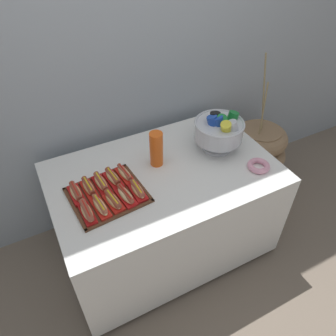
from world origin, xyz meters
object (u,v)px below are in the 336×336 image
at_px(hot_dog_4, 138,190).
at_px(hot_dog_9, 125,174).
at_px(hot_dog_1, 100,206).
at_px(hot_dog_2, 113,201).
at_px(hot_dog_3, 126,195).
at_px(hot_dog_6, 89,187).
at_px(hot_dog_5, 76,193).
at_px(hot_dog_8, 113,178).
at_px(serving_tray, 108,195).
at_px(hot_dog_7, 101,183).
at_px(floor_vase, 255,161).
at_px(punch_bowl, 219,130).
at_px(buffet_table, 164,209).
at_px(donut, 259,166).
at_px(cup_stack, 156,149).
at_px(hot_dog_0, 87,212).

height_order(hot_dog_4, hot_dog_9, hot_dog_4).
bearing_deg(hot_dog_1, hot_dog_2, 4.80).
bearing_deg(hot_dog_3, hot_dog_6, 137.07).
bearing_deg(hot_dog_2, hot_dog_5, 137.07).
bearing_deg(hot_dog_4, hot_dog_8, 119.24).
height_order(serving_tray, hot_dog_7, hot_dog_7).
relative_size(hot_dog_3, hot_dog_9, 1.04).
bearing_deg(hot_dog_1, floor_vase, 13.21).
xyz_separation_m(hot_dog_1, hot_dog_8, (0.14, 0.18, 0.00)).
bearing_deg(punch_bowl, hot_dog_2, -168.30).
bearing_deg(hot_dog_2, buffet_table, 17.92).
distance_m(buffet_table, punch_bowl, 0.65).
bearing_deg(hot_dog_2, donut, -7.45).
height_order(hot_dog_5, hot_dog_9, hot_dog_5).
height_order(hot_dog_1, punch_bowl, punch_bowl).
xyz_separation_m(serving_tray, hot_dog_3, (0.08, -0.08, 0.03)).
bearing_deg(cup_stack, serving_tray, -161.18).
bearing_deg(hot_dog_9, donut, -21.03).
height_order(floor_vase, cup_stack, floor_vase).
relative_size(floor_vase, hot_dog_7, 6.90).
xyz_separation_m(hot_dog_6, donut, (0.99, -0.28, -0.02)).
bearing_deg(hot_dog_4, hot_dog_7, 137.07).
height_order(hot_dog_0, cup_stack, cup_stack).
bearing_deg(buffet_table, hot_dog_8, 170.51).
xyz_separation_m(hot_dog_0, cup_stack, (0.51, 0.22, 0.08)).
xyz_separation_m(hot_dog_6, punch_bowl, (0.87, 0.00, 0.12)).
distance_m(hot_dog_1, hot_dog_6, 0.17).
bearing_deg(hot_dog_9, hot_dog_1, -138.95).
distance_m(hot_dog_5, hot_dog_8, 0.23).
xyz_separation_m(hot_dog_1, donut, (0.98, -0.11, -0.02)).
height_order(buffet_table, hot_dog_4, hot_dog_4).
xyz_separation_m(hot_dog_1, hot_dog_4, (0.22, 0.02, 0.00)).
height_order(hot_dog_2, hot_dog_6, same).
bearing_deg(hot_dog_8, hot_dog_1, -127.48).
xyz_separation_m(buffet_table, hot_dog_3, (-0.29, -0.11, 0.38)).
relative_size(hot_dog_5, hot_dog_9, 0.99).
bearing_deg(hot_dog_1, hot_dog_8, 52.52).
bearing_deg(buffet_table, hot_dog_2, -162.08).
bearing_deg(hot_dog_2, hot_dog_4, 4.80).
height_order(cup_stack, donut, cup_stack).
bearing_deg(hot_dog_7, donut, -17.13).
bearing_deg(hot_dog_5, buffet_table, -3.51).
height_order(serving_tray, hot_dog_0, hot_dog_0).
bearing_deg(hot_dog_6, hot_dog_3, -42.93).
relative_size(hot_dog_0, punch_bowl, 0.53).
bearing_deg(hot_dog_2, hot_dog_3, 4.80).
bearing_deg(cup_stack, hot_dog_1, -153.87).
relative_size(serving_tray, hot_dog_4, 2.77).
bearing_deg(hot_dog_6, cup_stack, 6.30).
bearing_deg(hot_dog_0, hot_dog_5, 94.80).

